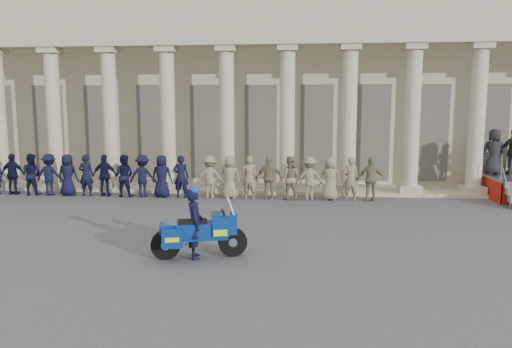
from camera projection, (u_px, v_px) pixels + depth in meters
The scene contains 5 objects.
ground at pixel (230, 243), 13.91m from camera, with size 90.00×90.00×0.00m, color #454548.
building at pixel (268, 92), 27.83m from camera, with size 40.00×12.50×9.00m.
officer_rank at pixel (132, 176), 20.77m from camera, with size 20.15×0.67×1.77m.
motorcycle at pixel (200, 232), 12.45m from camera, with size 2.37×1.24×1.55m.
rider at pixel (195, 222), 12.39m from camera, with size 0.58×0.73×1.87m.
Camera 1 is at (2.03, -13.38, 3.80)m, focal length 35.00 mm.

